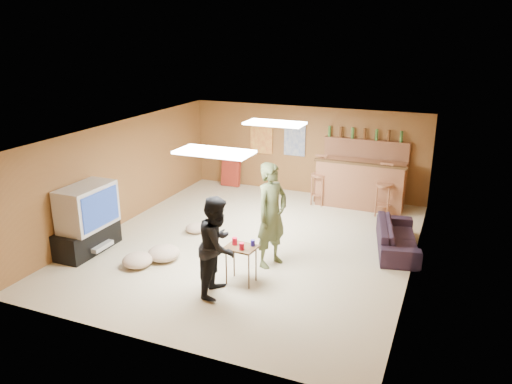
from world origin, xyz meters
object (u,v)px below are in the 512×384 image
at_px(person_olive, 272,215).
at_px(tray_table, 241,265).
at_px(bar_counter, 360,184).
at_px(tv_body, 87,207).
at_px(sofa, 398,237).
at_px(person_black, 218,246).

height_order(person_olive, tray_table, person_olive).
bearing_deg(bar_counter, person_olive, -102.93).
bearing_deg(bar_counter, tv_body, -133.00).
bearing_deg(tv_body, tray_table, -0.33).
height_order(person_olive, sofa, person_olive).
height_order(tv_body, tray_table, tv_body).
distance_m(bar_counter, sofa, 2.47).
height_order(bar_counter, sofa, bar_counter).
relative_size(bar_counter, tray_table, 3.10).
height_order(bar_counter, person_olive, person_olive).
bearing_deg(tray_table, bar_counter, 76.77).
bearing_deg(tray_table, tv_body, 179.67).
bearing_deg(tray_table, sofa, 46.30).
bearing_deg(bar_counter, tray_table, -103.23).
distance_m(person_olive, tray_table, 1.05).
relative_size(tv_body, person_olive, 0.59).
distance_m(tv_body, bar_counter, 6.09).
relative_size(bar_counter, person_black, 1.25).
height_order(tv_body, sofa, tv_body).
distance_m(tv_body, sofa, 5.81).
bearing_deg(person_black, bar_counter, -21.62).
relative_size(bar_counter, sofa, 1.11).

